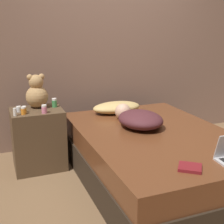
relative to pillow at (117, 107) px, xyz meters
The scene contains 14 objects.
ground_plane 1.00m from the pillow, 83.34° to the right, with size 12.00×12.00×0.00m, color brown.
wall_back 0.89m from the pillow, 79.83° to the left, with size 8.00×0.06×2.60m.
bed 0.87m from the pillow, 83.34° to the right, with size 1.44×2.10×0.51m.
nightstand 0.99m from the pillow, behind, with size 0.54×0.45×0.66m.
pillow is the anchor object (origin of this frame).
person_lying 0.56m from the pillow, 88.77° to the right, with size 0.51×0.71×0.18m.
teddy_bear 0.96m from the pillow, behind, with size 0.24×0.24×0.37m.
bottle_orange 1.13m from the pillow, 169.93° to the right, with size 0.05×0.05×0.08m.
bottle_pink 0.93m from the pillow, 165.61° to the right, with size 0.06×0.06×0.09m.
bottle_white 1.21m from the pillow, 169.28° to the right, with size 0.04×0.04×0.08m.
bottle_green 0.76m from the pillow, behind, with size 0.05×0.05×0.10m.
bottle_amber 1.10m from the pillow, behind, with size 0.04×0.04×0.07m.
bottle_clear 1.15m from the pillow, behind, with size 0.05×0.05×0.06m.
book 1.61m from the pillow, 92.54° to the right, with size 0.23×0.22×0.02m.
Camera 1 is at (-1.47, -2.54, 1.55)m, focal length 50.00 mm.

